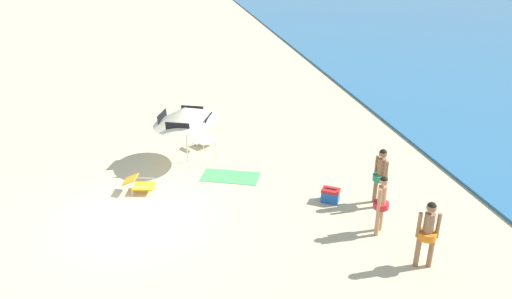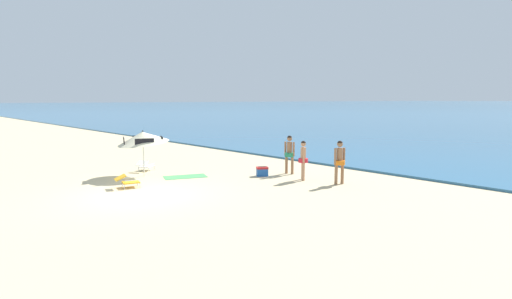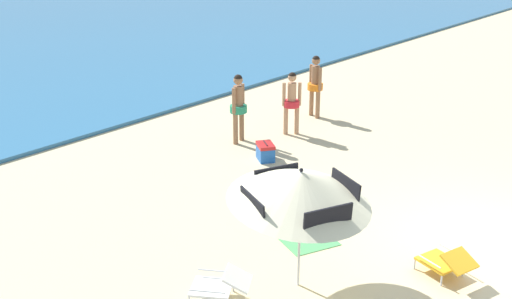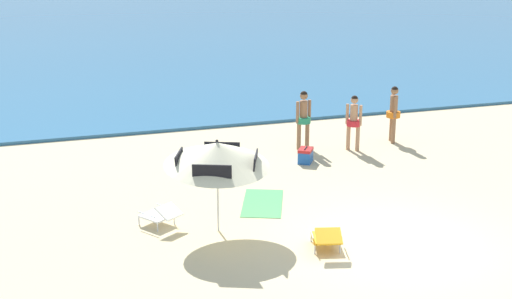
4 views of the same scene
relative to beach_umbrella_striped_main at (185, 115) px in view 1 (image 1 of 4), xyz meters
The scene contains 9 objects.
ground_plane 4.05m from the beach_umbrella_striped_main, 28.43° to the right, with size 800.00×800.00×0.00m, color #CCB78C.
beach_umbrella_striped_main is the anchor object (origin of this frame).
lounge_chair_under_umbrella 2.75m from the beach_umbrella_striped_main, 41.99° to the right, with size 0.75×0.99×0.51m.
lounge_chair_beside_umbrella 1.88m from the beach_umbrella_striped_main, 150.98° to the left, with size 0.93×1.02×0.52m.
person_standing_near_shore 6.90m from the beach_umbrella_striped_main, 40.25° to the left, with size 0.40×0.40×1.62m.
person_standing_beside 8.33m from the beach_umbrella_striped_main, 35.67° to the left, with size 0.42×0.49×1.71m.
person_wading_in 6.41m from the beach_umbrella_striped_main, 52.07° to the left, with size 0.50×0.42×1.72m.
cooler_box 5.34m from the beach_umbrella_striped_main, 47.18° to the left, with size 0.57×0.61×0.43m.
beach_towel 2.48m from the beach_umbrella_striped_main, 41.07° to the left, with size 0.90×1.80×0.01m, color #4C9E5B.
Camera 1 is at (11.89, 0.81, 7.29)m, focal length 34.86 mm.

